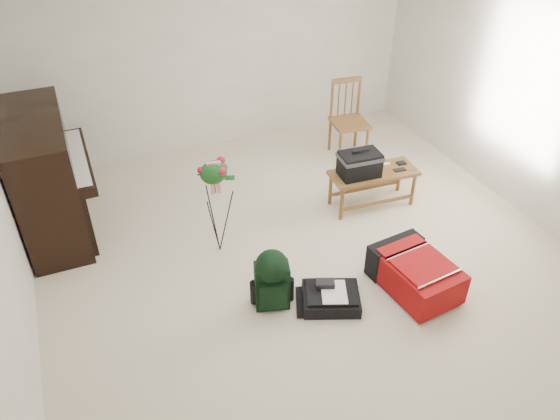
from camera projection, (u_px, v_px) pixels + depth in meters
name	position (u px, v px, depth m)	size (l,w,h in m)	color
floor	(312.00, 266.00, 5.28)	(5.00, 5.50, 0.01)	beige
wall_back	(218.00, 49.00, 6.62)	(5.00, 0.04, 2.50)	white
wall_right	(547.00, 104.00, 5.34)	(0.04, 5.50, 2.50)	white
piano	(48.00, 179.00, 5.45)	(0.71, 1.50, 1.25)	black
bench	(364.00, 167.00, 5.79)	(0.98, 0.45, 0.73)	brown
dining_chair	(348.00, 120.00, 6.80)	(0.46, 0.46, 0.97)	brown
red_suitcase	(412.00, 270.00, 4.97)	(0.61, 0.84, 0.34)	#AE0715
black_duffel	(331.00, 297.00, 4.83)	(0.61, 0.56, 0.21)	black
green_backpack	(272.00, 277.00, 4.68)	(0.34, 0.31, 0.59)	black
flower_stand	(217.00, 208.00, 5.19)	(0.40, 0.40, 1.06)	black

